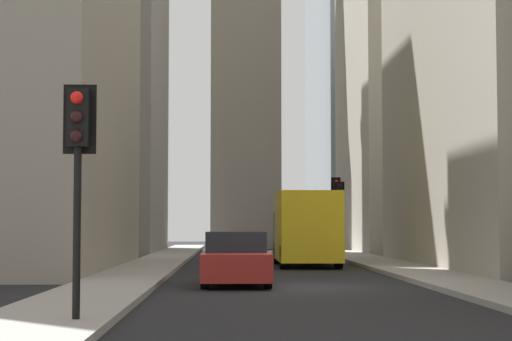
# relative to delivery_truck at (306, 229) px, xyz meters

# --- Properties ---
(ground_plane) EXTENTS (135.00, 135.00, 0.00)m
(ground_plane) POSITION_rel_delivery_truck_xyz_m (-11.68, 1.40, -1.46)
(ground_plane) COLOR black
(sidewalk_right) EXTENTS (90.00, 2.20, 0.14)m
(sidewalk_right) POSITION_rel_delivery_truck_xyz_m (-11.68, 5.90, -1.39)
(sidewalk_right) COLOR gray
(sidewalk_right) RESTS_ON ground_plane
(sidewalk_left) EXTENTS (90.00, 2.20, 0.14)m
(sidewalk_left) POSITION_rel_delivery_truck_xyz_m (-11.68, -3.10, -1.39)
(sidewalk_left) COLOR gray
(sidewalk_left) RESTS_ON ground_plane
(building_left_far) EXTENTS (14.62, 10.50, 24.09)m
(building_left_far) POSITION_rel_delivery_truck_xyz_m (18.31, -9.19, 10.59)
(building_left_far) COLOR beige
(building_left_far) RESTS_ON ground_plane
(delivery_truck) EXTENTS (6.46, 2.25, 2.84)m
(delivery_truck) POSITION_rel_delivery_truck_xyz_m (0.00, 0.00, 0.00)
(delivery_truck) COLOR yellow
(delivery_truck) RESTS_ON ground_plane
(sedan_red) EXTENTS (4.30, 1.78, 1.42)m
(sedan_red) POSITION_rel_delivery_truck_xyz_m (-11.21, 2.80, -0.80)
(sedan_red) COLOR maroon
(sedan_red) RESTS_ON ground_plane
(traffic_light_foreground) EXTENTS (0.43, 0.52, 3.66)m
(traffic_light_foreground) POSITION_rel_delivery_truck_xyz_m (-21.29, 5.34, 1.37)
(traffic_light_foreground) COLOR black
(traffic_light_foreground) RESTS_ON sidewalk_right
(traffic_light_midblock) EXTENTS (0.43, 0.52, 3.75)m
(traffic_light_midblock) POSITION_rel_delivery_truck_xyz_m (12.14, -2.83, 1.43)
(traffic_light_midblock) COLOR black
(traffic_light_midblock) RESTS_ON sidewalk_left
(traffic_light_far_junction) EXTENTS (0.43, 0.52, 4.06)m
(traffic_light_far_junction) POSITION_rel_delivery_truck_xyz_m (13.60, -2.81, 1.66)
(traffic_light_far_junction) COLOR black
(traffic_light_far_junction) RESTS_ON sidewalk_left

